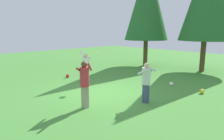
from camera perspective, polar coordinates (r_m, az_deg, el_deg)
ground_plane at (r=9.58m, az=-2.23°, el=-6.27°), size 40.00×40.00×0.00m
person_thrower at (r=11.24m, az=-7.24°, el=1.22°), size 0.56×0.52×1.76m
person_catcher at (r=8.18m, az=9.44°, el=-2.57°), size 0.56×0.49×1.61m
person_bystander at (r=7.58m, az=-7.58°, el=-2.86°), size 0.75×0.75×1.75m
frisbee at (r=10.29m, az=-4.47°, el=4.95°), size 0.34×0.34×0.06m
ball_white at (r=11.08m, az=16.09°, el=-3.73°), size 0.21×0.21×0.21m
ball_yellow at (r=10.27m, az=23.66°, el=-5.40°), size 0.21×0.21×0.21m
ball_red at (r=12.77m, az=-12.19°, el=-1.57°), size 0.22×0.22×0.22m
tree_left at (r=16.80m, az=9.67°, el=18.42°), size 3.37×3.37×8.05m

